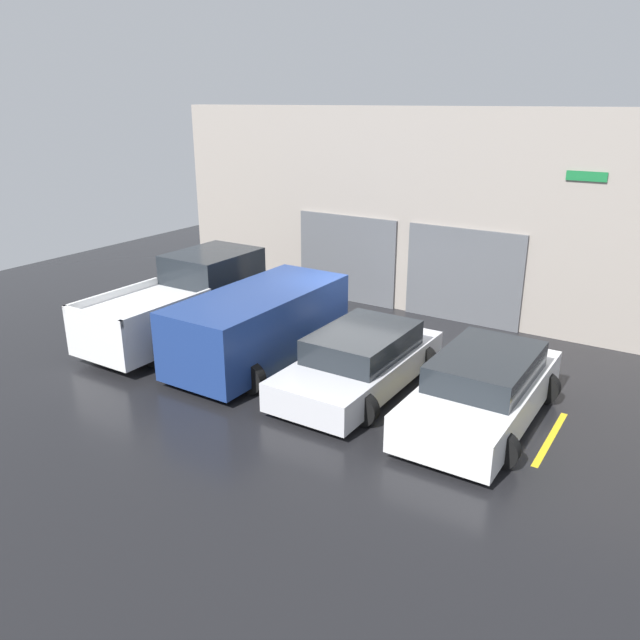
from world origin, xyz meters
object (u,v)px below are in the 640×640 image
pickup_truck (185,301)px  van_right (260,324)px  sedan_side (361,361)px  sedan_white (483,389)px

pickup_truck → van_right: pickup_truck is taller
van_right → sedan_side: bearing=0.6°
sedan_white → van_right: 5.23m
sedan_side → van_right: 2.63m
pickup_truck → sedan_white: bearing=-2.0°
sedan_white → sedan_side: sedan_white is taller
sedan_side → sedan_white: bearing=-0.1°
sedan_white → van_right: van_right is taller
pickup_truck → sedan_white: (7.83, -0.27, -0.30)m
pickup_truck → sedan_side: (5.22, -0.27, -0.33)m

